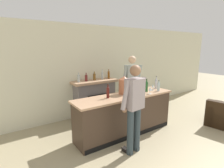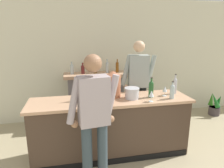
{
  "view_description": "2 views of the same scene",
  "coord_description": "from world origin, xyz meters",
  "px_view_note": "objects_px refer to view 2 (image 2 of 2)",
  "views": [
    {
      "loc": [
        -2.44,
        -0.28,
        2.09
      ],
      "look_at": [
        -0.08,
        3.21,
        1.21
      ],
      "focal_mm": 28.0,
      "sensor_mm": 36.0,
      "label": 1
    },
    {
      "loc": [
        -0.53,
        -0.1,
        2.0
      ],
      "look_at": [
        0.16,
        3.27,
        1.12
      ],
      "focal_mm": 32.0,
      "sensor_mm": 36.0,
      "label": 2
    }
  ],
  "objects_px": {
    "ice_bucket_steel": "(132,93)",
    "wine_bottle_cabernet_heavy": "(151,88)",
    "potted_plant_corner": "(215,106)",
    "wine_glass_front_right": "(165,89)",
    "person_customer": "(94,119)",
    "copper_dispenser": "(113,84)",
    "fireplace_stone": "(96,97)",
    "wine_bottle_burgundy_dark": "(175,85)",
    "person_bartender": "(138,85)",
    "wine_bottle_riesling_slim": "(172,91)",
    "wine_glass_back_row": "(151,94)",
    "wine_bottle_chardonnay_pale": "(81,92)"
  },
  "relations": [
    {
      "from": "potted_plant_corner",
      "to": "wine_bottle_riesling_slim",
      "type": "bearing_deg",
      "value": -146.12
    },
    {
      "from": "copper_dispenser",
      "to": "wine_glass_back_row",
      "type": "relative_size",
      "value": 2.45
    },
    {
      "from": "person_customer",
      "to": "wine_bottle_burgundy_dark",
      "type": "relative_size",
      "value": 5.13
    },
    {
      "from": "wine_bottle_burgundy_dark",
      "to": "wine_glass_back_row",
      "type": "distance_m",
      "value": 0.64
    },
    {
      "from": "ice_bucket_steel",
      "to": "potted_plant_corner",
      "type": "bearing_deg",
      "value": 24.36
    },
    {
      "from": "fireplace_stone",
      "to": "wine_glass_back_row",
      "type": "relative_size",
      "value": 8.17
    },
    {
      "from": "potted_plant_corner",
      "to": "wine_glass_back_row",
      "type": "distance_m",
      "value": 2.78
    },
    {
      "from": "person_bartender",
      "to": "potted_plant_corner",
      "type": "bearing_deg",
      "value": 15.17
    },
    {
      "from": "fireplace_stone",
      "to": "person_bartender",
      "type": "bearing_deg",
      "value": -51.61
    },
    {
      "from": "potted_plant_corner",
      "to": "wine_bottle_cabernet_heavy",
      "type": "relative_size",
      "value": 1.8
    },
    {
      "from": "person_bartender",
      "to": "wine_bottle_burgundy_dark",
      "type": "bearing_deg",
      "value": -39.22
    },
    {
      "from": "person_customer",
      "to": "person_bartender",
      "type": "relative_size",
      "value": 0.95
    },
    {
      "from": "ice_bucket_steel",
      "to": "wine_bottle_cabernet_heavy",
      "type": "bearing_deg",
      "value": 0.5
    },
    {
      "from": "copper_dispenser",
      "to": "wine_glass_front_right",
      "type": "distance_m",
      "value": 0.87
    },
    {
      "from": "wine_bottle_burgundy_dark",
      "to": "wine_bottle_cabernet_heavy",
      "type": "bearing_deg",
      "value": -167.28
    },
    {
      "from": "copper_dispenser",
      "to": "wine_glass_front_right",
      "type": "height_order",
      "value": "copper_dispenser"
    },
    {
      "from": "wine_bottle_riesling_slim",
      "to": "wine_bottle_cabernet_heavy",
      "type": "distance_m",
      "value": 0.33
    },
    {
      "from": "fireplace_stone",
      "to": "wine_bottle_burgundy_dark",
      "type": "relative_size",
      "value": 4.16
    },
    {
      "from": "potted_plant_corner",
      "to": "wine_bottle_riesling_slim",
      "type": "relative_size",
      "value": 2.12
    },
    {
      "from": "person_customer",
      "to": "wine_bottle_burgundy_dark",
      "type": "bearing_deg",
      "value": 28.24
    },
    {
      "from": "wine_glass_front_right",
      "to": "person_bartender",
      "type": "bearing_deg",
      "value": 119.57
    },
    {
      "from": "copper_dispenser",
      "to": "wine_bottle_riesling_slim",
      "type": "height_order",
      "value": "copper_dispenser"
    },
    {
      "from": "potted_plant_corner",
      "to": "wine_glass_front_right",
      "type": "distance_m",
      "value": 2.4
    },
    {
      "from": "wine_bottle_burgundy_dark",
      "to": "wine_glass_back_row",
      "type": "height_order",
      "value": "wine_bottle_burgundy_dark"
    },
    {
      "from": "fireplace_stone",
      "to": "wine_glass_back_row",
      "type": "bearing_deg",
      "value": -67.85
    },
    {
      "from": "wine_bottle_riesling_slim",
      "to": "wine_bottle_chardonnay_pale",
      "type": "height_order",
      "value": "wine_bottle_chardonnay_pale"
    },
    {
      "from": "wine_bottle_burgundy_dark",
      "to": "person_bartender",
      "type": "bearing_deg",
      "value": 140.78
    },
    {
      "from": "wine_bottle_cabernet_heavy",
      "to": "wine_bottle_chardonnay_pale",
      "type": "distance_m",
      "value": 1.13
    },
    {
      "from": "potted_plant_corner",
      "to": "wine_bottle_burgundy_dark",
      "type": "distance_m",
      "value": 2.19
    },
    {
      "from": "person_bartender",
      "to": "wine_bottle_riesling_slim",
      "type": "bearing_deg",
      "value": -62.39
    },
    {
      "from": "person_customer",
      "to": "wine_glass_front_right",
      "type": "height_order",
      "value": "person_customer"
    },
    {
      "from": "person_customer",
      "to": "copper_dispenser",
      "type": "distance_m",
      "value": 0.97
    },
    {
      "from": "ice_bucket_steel",
      "to": "wine_bottle_riesling_slim",
      "type": "distance_m",
      "value": 0.65
    },
    {
      "from": "ice_bucket_steel",
      "to": "wine_glass_back_row",
      "type": "height_order",
      "value": "same"
    },
    {
      "from": "fireplace_stone",
      "to": "wine_bottle_cabernet_heavy",
      "type": "height_order",
      "value": "fireplace_stone"
    },
    {
      "from": "wine_bottle_cabernet_heavy",
      "to": "wine_bottle_burgundy_dark",
      "type": "xyz_separation_m",
      "value": [
        0.48,
        0.11,
        0.0
      ]
    },
    {
      "from": "wine_bottle_chardonnay_pale",
      "to": "fireplace_stone",
      "type": "bearing_deg",
      "value": 73.85
    },
    {
      "from": "potted_plant_corner",
      "to": "fireplace_stone",
      "type": "bearing_deg",
      "value": 174.67
    },
    {
      "from": "copper_dispenser",
      "to": "ice_bucket_steel",
      "type": "relative_size",
      "value": 1.84
    },
    {
      "from": "fireplace_stone",
      "to": "copper_dispenser",
      "type": "height_order",
      "value": "fireplace_stone"
    },
    {
      "from": "person_bartender",
      "to": "ice_bucket_steel",
      "type": "bearing_deg",
      "value": -118.02
    },
    {
      "from": "fireplace_stone",
      "to": "wine_bottle_riesling_slim",
      "type": "bearing_deg",
      "value": -55.92
    },
    {
      "from": "ice_bucket_steel",
      "to": "wine_bottle_burgundy_dark",
      "type": "distance_m",
      "value": 0.82
    },
    {
      "from": "person_bartender",
      "to": "wine_bottle_cabernet_heavy",
      "type": "distance_m",
      "value": 0.54
    },
    {
      "from": "potted_plant_corner",
      "to": "wine_bottle_cabernet_heavy",
      "type": "height_order",
      "value": "wine_bottle_cabernet_heavy"
    },
    {
      "from": "person_customer",
      "to": "person_bartender",
      "type": "bearing_deg",
      "value": 51.54
    },
    {
      "from": "wine_bottle_cabernet_heavy",
      "to": "fireplace_stone",
      "type": "bearing_deg",
      "value": 117.56
    },
    {
      "from": "copper_dispenser",
      "to": "wine_bottle_riesling_slim",
      "type": "relative_size",
      "value": 1.53
    },
    {
      "from": "person_customer",
      "to": "wine_bottle_burgundy_dark",
      "type": "height_order",
      "value": "person_customer"
    },
    {
      "from": "person_customer",
      "to": "person_bartender",
      "type": "xyz_separation_m",
      "value": [
        0.98,
        1.23,
        0.06
      ]
    }
  ]
}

